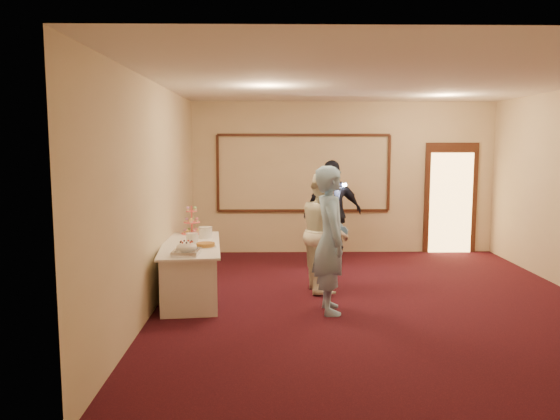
% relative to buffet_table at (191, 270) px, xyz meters
% --- Properties ---
extents(floor, '(7.00, 7.00, 0.00)m').
position_rel_buffet_table_xyz_m(floor, '(2.60, -0.33, -0.39)').
color(floor, black).
rests_on(floor, ground).
extents(room_walls, '(6.04, 7.04, 3.02)m').
position_rel_buffet_table_xyz_m(room_walls, '(2.60, -0.33, 1.64)').
color(room_walls, beige).
rests_on(room_walls, floor).
extents(wall_molding, '(3.45, 0.04, 1.55)m').
position_rel_buffet_table_xyz_m(wall_molding, '(1.80, 3.14, 1.21)').
color(wall_molding, '#371810').
rests_on(wall_molding, room_walls).
extents(doorway, '(1.05, 0.07, 2.20)m').
position_rel_buffet_table_xyz_m(doorway, '(4.75, 3.13, 0.69)').
color(doorway, '#371810').
rests_on(doorway, floor).
extents(buffet_table, '(1.02, 2.16, 0.77)m').
position_rel_buffet_table_xyz_m(buffet_table, '(0.00, 0.00, 0.00)').
color(buffet_table, white).
rests_on(buffet_table, floor).
extents(pavlova_tray, '(0.34, 0.47, 0.17)m').
position_rel_buffet_table_xyz_m(pavlova_tray, '(0.06, -0.75, 0.45)').
color(pavlova_tray, silver).
rests_on(pavlova_tray, buffet_table).
extents(cupcake_stand, '(0.33, 0.33, 0.49)m').
position_rel_buffet_table_xyz_m(cupcake_stand, '(-0.10, 0.86, 0.56)').
color(cupcake_stand, '#EC5D5C').
rests_on(cupcake_stand, buffet_table).
extents(plate_stack_a, '(0.18, 0.18, 0.15)m').
position_rel_buffet_table_xyz_m(plate_stack_a, '(0.02, 0.02, 0.46)').
color(plate_stack_a, white).
rests_on(plate_stack_a, buffet_table).
extents(plate_stack_b, '(0.21, 0.21, 0.17)m').
position_rel_buffet_table_xyz_m(plate_stack_b, '(0.16, 0.44, 0.47)').
color(plate_stack_b, white).
rests_on(plate_stack_b, buffet_table).
extents(tart, '(0.30, 0.30, 0.06)m').
position_rel_buffet_table_xyz_m(tart, '(0.24, -0.26, 0.41)').
color(tart, white).
rests_on(tart, buffet_table).
extents(man, '(0.50, 0.72, 1.91)m').
position_rel_buffet_table_xyz_m(man, '(1.91, -0.74, 0.57)').
color(man, '#8BBAE8').
rests_on(man, floor).
extents(woman, '(0.75, 0.92, 1.78)m').
position_rel_buffet_table_xyz_m(woman, '(1.94, 0.32, 0.50)').
color(woman, '#ECE9CE').
rests_on(woman, floor).
extents(guest, '(1.20, 0.77, 1.89)m').
position_rel_buffet_table_xyz_m(guest, '(2.26, 2.07, 0.56)').
color(guest, black).
rests_on(guest, floor).
extents(camera_flash, '(0.08, 0.06, 0.05)m').
position_rel_buffet_table_xyz_m(camera_flash, '(2.45, 1.96, 1.07)').
color(camera_flash, white).
rests_on(camera_flash, guest).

